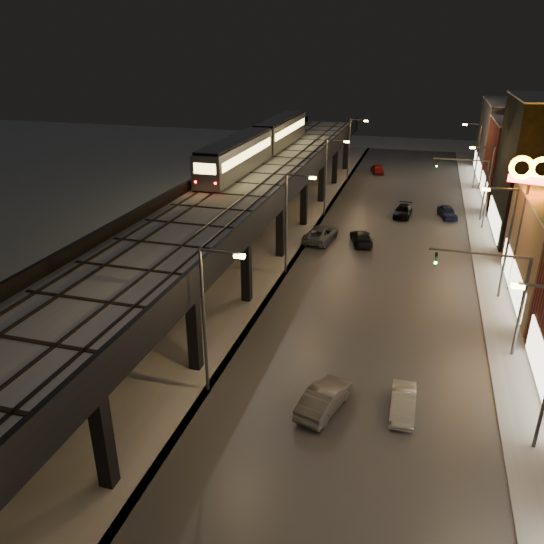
# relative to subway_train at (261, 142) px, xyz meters

# --- Properties ---
(road_surface) EXTENTS (17.00, 120.00, 0.06)m
(road_surface) POSITION_rel_subway_train_xyz_m (16.00, -14.18, -8.27)
(road_surface) COLOR #46474D
(road_surface) RESTS_ON ground
(sidewalk_right) EXTENTS (4.00, 120.00, 0.14)m
(sidewalk_right) POSITION_rel_subway_train_xyz_m (26.00, -14.18, -8.23)
(sidewalk_right) COLOR #9FA1A8
(sidewalk_right) RESTS_ON ground
(under_viaduct_pavement) EXTENTS (11.00, 120.00, 0.06)m
(under_viaduct_pavement) POSITION_rel_subway_train_xyz_m (2.50, -14.18, -8.27)
(under_viaduct_pavement) COLOR #9FA1A8
(under_viaduct_pavement) RESTS_ON ground
(elevated_viaduct) EXTENTS (9.00, 100.00, 6.30)m
(elevated_viaduct) POSITION_rel_subway_train_xyz_m (2.50, -17.34, -2.68)
(elevated_viaduct) COLOR black
(elevated_viaduct) RESTS_ON ground
(viaduct_trackbed) EXTENTS (8.40, 100.00, 0.32)m
(viaduct_trackbed) POSITION_rel_subway_train_xyz_m (2.49, -17.21, -1.91)
(viaduct_trackbed) COLOR #B2B7C1
(viaduct_trackbed) RESTS_ON elevated_viaduct
(viaduct_parapet_streetside) EXTENTS (0.30, 100.00, 1.10)m
(viaduct_parapet_streetside) POSITION_rel_subway_train_xyz_m (6.85, -17.18, -1.45)
(viaduct_parapet_streetside) COLOR black
(viaduct_parapet_streetside) RESTS_ON elevated_viaduct
(viaduct_parapet_far) EXTENTS (0.30, 100.00, 1.10)m
(viaduct_parapet_far) POSITION_rel_subway_train_xyz_m (-1.85, -17.18, -1.45)
(viaduct_parapet_far) COLOR black
(viaduct_parapet_far) RESTS_ON elevated_viaduct
(building_e) EXTENTS (12.20, 12.20, 10.16)m
(building_e) POSITION_rel_subway_train_xyz_m (32.49, 12.82, -3.22)
(building_e) COLOR #571A17
(building_e) RESTS_ON ground
(building_f) EXTENTS (12.20, 16.20, 11.16)m
(building_f) POSITION_rel_subway_train_xyz_m (32.49, 26.82, -2.72)
(building_f) COLOR #434345
(building_f) RESTS_ON ground
(streetlight_left_1) EXTENTS (2.57, 0.28, 9.00)m
(streetlight_left_1) POSITION_rel_subway_train_xyz_m (8.07, -36.18, -3.06)
(streetlight_left_1) COLOR #38383A
(streetlight_left_1) RESTS_ON ground
(streetlight_left_2) EXTENTS (2.57, 0.28, 9.00)m
(streetlight_left_2) POSITION_rel_subway_train_xyz_m (8.07, -18.18, -3.06)
(streetlight_left_2) COLOR #38383A
(streetlight_left_2) RESTS_ON ground
(streetlight_right_2) EXTENTS (2.56, 0.28, 9.00)m
(streetlight_right_2) POSITION_rel_subway_train_xyz_m (25.23, -18.18, -3.06)
(streetlight_right_2) COLOR #38383A
(streetlight_right_2) RESTS_ON ground
(streetlight_left_3) EXTENTS (2.57, 0.28, 9.00)m
(streetlight_left_3) POSITION_rel_subway_train_xyz_m (8.07, -0.18, -3.06)
(streetlight_left_3) COLOR #38383A
(streetlight_left_3) RESTS_ON ground
(streetlight_right_3) EXTENTS (2.56, 0.28, 9.00)m
(streetlight_right_3) POSITION_rel_subway_train_xyz_m (25.23, -0.18, -3.06)
(streetlight_right_3) COLOR #38383A
(streetlight_right_3) RESTS_ON ground
(streetlight_left_4) EXTENTS (2.57, 0.28, 9.00)m
(streetlight_left_4) POSITION_rel_subway_train_xyz_m (8.07, 17.82, -3.06)
(streetlight_left_4) COLOR #38383A
(streetlight_left_4) RESTS_ON ground
(streetlight_right_4) EXTENTS (2.56, 0.28, 9.00)m
(streetlight_right_4) POSITION_rel_subway_train_xyz_m (25.23, 17.82, -3.06)
(streetlight_right_4) COLOR #38383A
(streetlight_right_4) RESTS_ON ground
(traffic_light_rig_a) EXTENTS (6.10, 0.34, 7.00)m
(traffic_light_rig_a) POSITION_rel_subway_train_xyz_m (24.34, -27.18, -3.80)
(traffic_light_rig_a) COLOR #38383A
(traffic_light_rig_a) RESTS_ON ground
(traffic_light_rig_b) EXTENTS (6.10, 0.34, 7.00)m
(traffic_light_rig_b) POSITION_rel_subway_train_xyz_m (24.34, 2.82, -3.80)
(traffic_light_rig_b) COLOR #38383A
(traffic_light_rig_b) RESTS_ON ground
(subway_train) EXTENTS (2.83, 34.10, 3.38)m
(subway_train) POSITION_rel_subway_train_xyz_m (0.00, 0.00, 0.00)
(subway_train) COLOR gray
(subway_train) RESTS_ON viaduct_trackbed
(car_near_white) EXTENTS (2.71, 4.74, 1.48)m
(car_near_white) POSITION_rel_subway_train_xyz_m (14.74, -36.07, -7.56)
(car_near_white) COLOR #525253
(car_near_white) RESTS_ON ground
(car_mid_silver) EXTENTS (3.15, 5.77, 1.54)m
(car_mid_silver) POSITION_rel_subway_train_xyz_m (9.15, -9.06, -7.53)
(car_mid_silver) COLOR slate
(car_mid_silver) RESTS_ON ground
(car_mid_dark) EXTENTS (3.06, 5.00, 1.35)m
(car_mid_dark) POSITION_rel_subway_train_xyz_m (13.29, -8.76, -7.62)
(car_mid_dark) COLOR black
(car_mid_dark) RESTS_ON ground
(car_far_white) EXTENTS (2.63, 4.47, 1.43)m
(car_far_white) POSITION_rel_subway_train_xyz_m (11.58, 24.29, -7.58)
(car_far_white) COLOR maroon
(car_far_white) RESTS_ON ground
(car_onc_silver) EXTENTS (1.37, 3.76, 1.23)m
(car_onc_silver) POSITION_rel_subway_train_xyz_m (18.95, -35.14, -7.68)
(car_onc_silver) COLOR #A6A6A6
(car_onc_silver) RESTS_ON ground
(car_onc_white) EXTENTS (2.18, 4.63, 1.31)m
(car_onc_white) POSITION_rel_subway_train_xyz_m (16.81, 1.86, -7.64)
(car_onc_white) COLOR black
(car_onc_white) RESTS_ON ground
(car_onc_red) EXTENTS (2.64, 4.35, 1.38)m
(car_onc_red) POSITION_rel_subway_train_xyz_m (21.84, 2.82, -7.60)
(car_onc_red) COLOR #161E42
(car_onc_red) RESTS_ON ground
(sign_mcdonalds) EXTENTS (3.29, 0.83, 11.07)m
(sign_mcdonalds) POSITION_rel_subway_train_xyz_m (26.50, -16.35, 0.86)
(sign_mcdonalds) COLOR #38383A
(sign_mcdonalds) RESTS_ON ground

